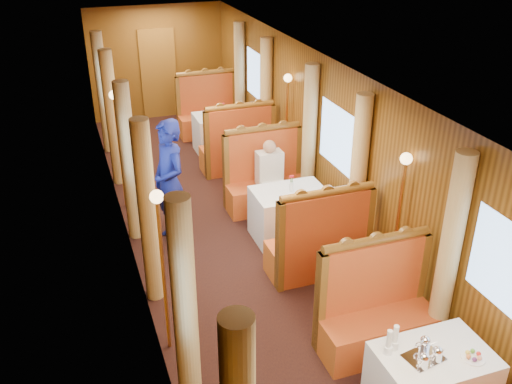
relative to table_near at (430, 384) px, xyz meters
name	(u,v)px	position (x,y,z in m)	size (l,w,h in m)	color
floor	(241,245)	(-0.75, 3.50, -0.38)	(3.00, 12.00, 0.01)	black
ceiling	(238,75)	(-0.75, 3.50, 2.12)	(3.00, 12.00, 0.01)	silver
wall_far	(158,62)	(-0.75, 9.50, 0.88)	(3.00, 2.50, 0.01)	brown
wall_left	(128,182)	(-2.25, 3.50, 0.88)	(12.00, 2.50, 0.01)	brown
wall_right	(339,152)	(0.75, 3.50, 0.88)	(12.00, 2.50, 0.01)	brown
doorway_far	(159,74)	(-0.75, 9.47, 0.62)	(0.80, 0.04, 2.00)	brown
table_near	(430,384)	(0.00, 0.00, 0.00)	(1.05, 0.72, 0.75)	white
banquette_near_aft	(376,315)	(0.00, 1.01, 0.05)	(1.30, 0.55, 1.34)	#AA2712
table_mid	(289,214)	(0.00, 3.50, 0.00)	(1.05, 0.72, 0.75)	white
banquette_mid_fwd	(319,246)	(0.00, 2.49, 0.05)	(1.30, 0.55, 1.34)	#AA2712
banquette_mid_aft	(265,182)	(0.00, 4.51, 0.05)	(1.30, 0.55, 1.34)	#AA2712
table_far	(222,133)	(0.00, 7.00, 0.00)	(1.05, 0.72, 0.75)	white
banquette_far_fwd	(238,149)	(0.00, 5.99, 0.05)	(1.30, 0.55, 1.34)	#AA2712
banquette_far_aft	(209,115)	(0.00, 8.01, 0.05)	(1.30, 0.55, 1.34)	#AA2712
tea_tray	(423,358)	(-0.14, -0.01, 0.38)	(0.34, 0.26, 0.01)	silver
teapot_left	(423,363)	(-0.22, -0.11, 0.44)	(0.16, 0.12, 0.13)	silver
teapot_right	(437,356)	(-0.06, -0.08, 0.44)	(0.15, 0.11, 0.12)	silver
teapot_back	(424,346)	(-0.09, 0.07, 0.44)	(0.16, 0.12, 0.13)	silver
fruit_plate	(473,357)	(0.28, -0.16, 0.39)	(0.22, 0.22, 0.05)	white
cup_inboard	(389,345)	(-0.41, 0.15, 0.48)	(0.08, 0.08, 0.26)	white
cup_outboard	(395,340)	(-0.33, 0.19, 0.48)	(0.08, 0.08, 0.26)	white
rose_vase_mid	(292,180)	(0.02, 3.50, 0.55)	(0.06, 0.06, 0.36)	silver
rose_vase_far	(223,106)	(0.02, 6.97, 0.55)	(0.06, 0.06, 0.36)	silver
window_left_near	(193,352)	(-2.24, 0.00, 1.07)	(1.20, 0.90, 0.01)	#80ADE4
curtain_left_near_b	(185,315)	(-2.13, 0.78, 0.80)	(0.22, 0.22, 2.35)	tan
curtain_right_near_b	(449,258)	(0.63, 0.78, 0.80)	(0.22, 0.22, 2.35)	tan
window_left_mid	(127,168)	(-2.24, 3.50, 1.07)	(1.20, 0.90, 0.01)	#80ADE4
curtain_left_mid_a	(148,214)	(-2.13, 2.72, 0.80)	(0.22, 0.22, 2.35)	tan
curtain_left_mid_b	(129,163)	(-2.13, 4.28, 0.80)	(0.22, 0.22, 2.35)	tan
window_right_mid	(339,139)	(0.74, 3.50, 1.07)	(1.20, 0.90, 0.01)	#80ADE4
curtain_right_mid_a	(358,180)	(0.63, 2.72, 0.80)	(0.22, 0.22, 2.35)	tan
curtain_right_mid_b	(309,139)	(0.63, 4.28, 0.80)	(0.22, 0.22, 2.35)	tan
window_left_far	(100,91)	(-2.24, 7.00, 1.07)	(1.20, 0.90, 0.01)	#80ADE4
curtain_left_far_a	(113,119)	(-2.13, 6.22, 0.80)	(0.22, 0.22, 2.35)	tan
curtain_left_far_b	(103,93)	(-2.13, 7.78, 0.80)	(0.22, 0.22, 2.35)	tan
window_right_far	(257,76)	(0.74, 7.00, 1.07)	(1.20, 0.90, 0.01)	#80ADE4
curtain_right_far_a	(266,102)	(0.63, 6.22, 0.80)	(0.22, 0.22, 2.35)	tan
curtain_right_far_b	(240,80)	(0.63, 7.78, 0.80)	(0.22, 0.22, 2.35)	tan
sconce_left_fore	(160,240)	(-2.15, 1.75, 1.01)	(0.14, 0.14, 1.95)	#BF8C3F
sconce_right_fore	(401,198)	(0.65, 1.75, 1.01)	(0.14, 0.14, 1.95)	#BF8C3F
sconce_left_aft	(117,126)	(-2.15, 5.25, 1.01)	(0.14, 0.14, 1.95)	#BF8C3F
sconce_right_aft	(287,107)	(0.65, 5.25, 1.01)	(0.14, 0.14, 1.95)	#BF8C3F
steward	(170,182)	(-1.62, 4.00, 0.54)	(0.67, 0.44, 1.84)	navy
passenger	(270,169)	(0.00, 4.31, 0.37)	(0.40, 0.44, 0.76)	beige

